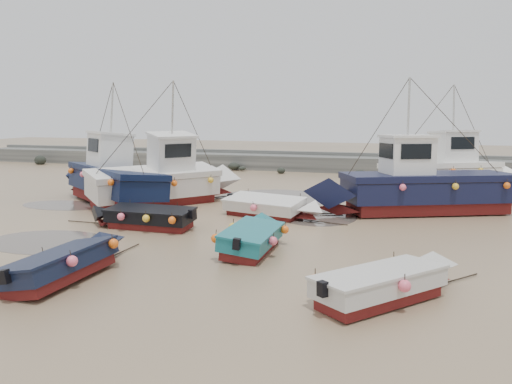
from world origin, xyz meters
TOP-DOWN VIEW (x-y plane):
  - ground at (0.00, 0.00)m, footprint 120.00×120.00m
  - seawall at (0.05, 21.99)m, footprint 60.00×4.92m
  - puddle_a at (-4.06, -2.71)m, footprint 4.72×4.72m
  - puddle_b at (4.65, 4.48)m, footprint 3.44×3.44m
  - puddle_c at (-8.25, 3.49)m, footprint 4.59×4.59m
  - puddle_d at (1.49, 8.88)m, footprint 6.33×6.33m
  - dinghy_1 at (-0.74, -5.84)m, footprint 2.18×5.93m
  - dinghy_2 at (3.42, -1.50)m, footprint 1.98×5.48m
  - dinghy_3 at (8.11, -4.99)m, footprint 4.29×4.83m
  - dinghy_4 at (-1.89, 0.30)m, footprint 5.92×1.94m
  - dinghy_5 at (2.61, 3.91)m, footprint 5.82×2.76m
  - cabin_boat_0 at (-6.53, 4.99)m, footprint 9.23×7.07m
  - cabin_boat_1 at (-3.48, 5.38)m, footprint 6.89×8.18m
  - cabin_boat_2 at (8.74, 6.76)m, footprint 10.58×6.12m
  - cabin_boat_3 at (10.71, 12.66)m, footprint 8.96×5.82m
  - person at (-4.16, 4.95)m, footprint 0.69×0.69m

SIDE VIEW (x-z plane):
  - ground at x=0.00m, z-range 0.00..0.00m
  - person at x=-4.16m, z-range -0.80..0.80m
  - puddle_a at x=-4.06m, z-range 0.00..0.01m
  - puddle_b at x=4.65m, z-range 0.00..0.01m
  - puddle_c at x=-8.25m, z-range 0.00..0.01m
  - puddle_d at x=1.49m, z-range 0.00..0.01m
  - dinghy_5 at x=2.61m, z-range -0.16..1.26m
  - dinghy_1 at x=-0.74m, z-range -0.16..1.26m
  - dinghy_3 at x=8.11m, z-range -0.16..1.26m
  - dinghy_4 at x=-1.89m, z-range -0.16..1.26m
  - dinghy_2 at x=3.42m, z-range -0.15..1.27m
  - seawall at x=0.05m, z-range -0.12..1.38m
  - cabin_boat_2 at x=8.74m, z-range -1.80..4.42m
  - cabin_boat_0 at x=-6.53m, z-range -1.78..4.44m
  - cabin_boat_1 at x=-3.48m, z-range -1.75..4.47m
  - cabin_boat_3 at x=10.71m, z-range -1.74..4.48m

